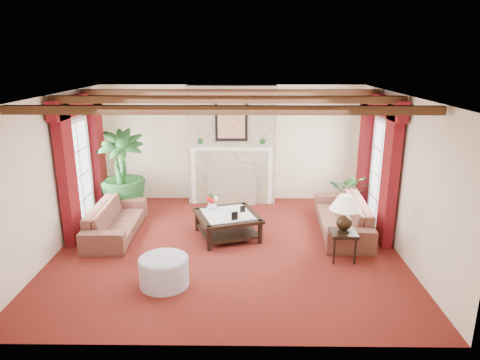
{
  "coord_description": "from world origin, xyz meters",
  "views": [
    {
      "loc": [
        0.31,
        -7.1,
        3.34
      ],
      "look_at": [
        0.22,
        0.4,
        1.15
      ],
      "focal_mm": 32.0,
      "sensor_mm": 36.0,
      "label": 1
    }
  ],
  "objects_px": {
    "sofa_left": "(115,215)",
    "potted_palm": "(123,190)",
    "sofa_right": "(343,211)",
    "coffee_table": "(227,225)",
    "ottoman": "(164,272)",
    "side_table": "(342,246)"
  },
  "relations": [
    {
      "from": "sofa_left",
      "to": "coffee_table",
      "type": "bearing_deg",
      "value": -93.49
    },
    {
      "from": "sofa_left",
      "to": "ottoman",
      "type": "relative_size",
      "value": 2.76
    },
    {
      "from": "potted_palm",
      "to": "coffee_table",
      "type": "distance_m",
      "value": 2.72
    },
    {
      "from": "sofa_right",
      "to": "coffee_table",
      "type": "xyz_separation_m",
      "value": [
        -2.23,
        -0.26,
        -0.2
      ]
    },
    {
      "from": "sofa_left",
      "to": "coffee_table",
      "type": "height_order",
      "value": "sofa_left"
    },
    {
      "from": "potted_palm",
      "to": "ottoman",
      "type": "bearing_deg",
      "value": -64.9
    },
    {
      "from": "sofa_left",
      "to": "ottoman",
      "type": "xyz_separation_m",
      "value": [
        1.27,
        -1.89,
        -0.18
      ]
    },
    {
      "from": "sofa_left",
      "to": "coffee_table",
      "type": "relative_size",
      "value": 1.85
    },
    {
      "from": "potted_palm",
      "to": "side_table",
      "type": "xyz_separation_m",
      "value": [
        4.33,
        -2.27,
        -0.25
      ]
    },
    {
      "from": "coffee_table",
      "to": "ottoman",
      "type": "bearing_deg",
      "value": -134.96
    },
    {
      "from": "potted_palm",
      "to": "ottoman",
      "type": "xyz_separation_m",
      "value": [
        1.47,
        -3.14,
        -0.29
      ]
    },
    {
      "from": "sofa_left",
      "to": "side_table",
      "type": "height_order",
      "value": "sofa_left"
    },
    {
      "from": "side_table",
      "to": "ottoman",
      "type": "distance_m",
      "value": 2.99
    },
    {
      "from": "potted_palm",
      "to": "side_table",
      "type": "distance_m",
      "value": 4.9
    },
    {
      "from": "sofa_right",
      "to": "coffee_table",
      "type": "relative_size",
      "value": 2.02
    },
    {
      "from": "side_table",
      "to": "ottoman",
      "type": "height_order",
      "value": "side_table"
    },
    {
      "from": "sofa_left",
      "to": "potted_palm",
      "type": "height_order",
      "value": "potted_palm"
    },
    {
      "from": "ottoman",
      "to": "side_table",
      "type": "bearing_deg",
      "value": 16.88
    },
    {
      "from": "sofa_left",
      "to": "potted_palm",
      "type": "bearing_deg",
      "value": 7.83
    },
    {
      "from": "potted_palm",
      "to": "ottoman",
      "type": "height_order",
      "value": "potted_palm"
    },
    {
      "from": "potted_palm",
      "to": "coffee_table",
      "type": "bearing_deg",
      "value": -29.65
    },
    {
      "from": "ottoman",
      "to": "sofa_left",
      "type": "bearing_deg",
      "value": 123.97
    }
  ]
}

